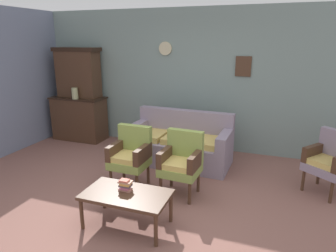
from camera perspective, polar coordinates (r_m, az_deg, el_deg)
The scene contains 11 objects.
ground_plane at distance 4.03m, azimuth -5.36°, elevation -15.82°, with size 7.68×7.68×0.00m, color #84564C.
wall_back_with_decor at distance 5.95m, azimuth 5.18°, elevation 8.58°, with size 6.40×0.09×2.70m.
side_cabinet at distance 6.85m, azimuth -16.36°, elevation 1.43°, with size 1.16×0.55×0.93m.
cabinet_upper_hutch at distance 6.74m, azimuth -16.62°, elevation 9.71°, with size 0.99×0.38×1.03m.
vase_on_cabinet at distance 6.55m, azimuth -17.19°, elevation 5.92°, with size 0.13×0.13×0.23m, color tan.
floral_couch at distance 5.34m, azimuth 2.30°, elevation -3.58°, with size 1.79×0.87×0.90m.
armchair_near_cabinet at distance 4.48m, azimuth -7.05°, elevation -5.29°, with size 0.53×0.50×0.90m.
armchair_near_couch_end at distance 4.22m, azimuth 2.55°, elevation -6.55°, with size 0.55×0.52×0.90m.
wingback_chair_by_fireplace at distance 4.82m, azimuth 28.29°, elevation -5.63°, with size 0.71×0.71×0.90m.
coffee_table at distance 3.61m, azimuth -7.85°, elevation -13.07°, with size 1.00×0.56×0.42m.
book_stack_on_table at distance 3.62m, azimuth -8.06°, elevation -10.95°, with size 0.16×0.12×0.14m.
Camera 1 is at (1.49, -3.08, 2.13)m, focal length 32.26 mm.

